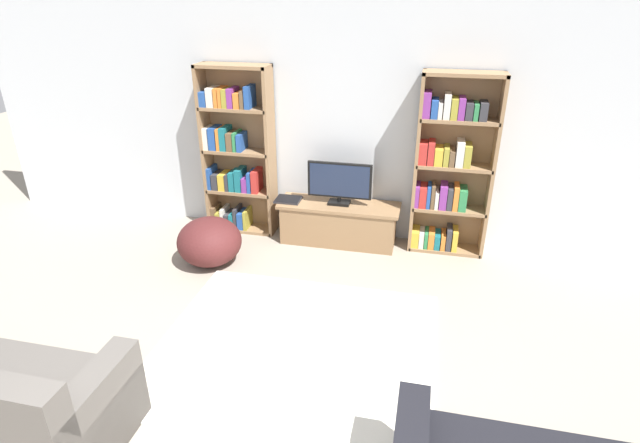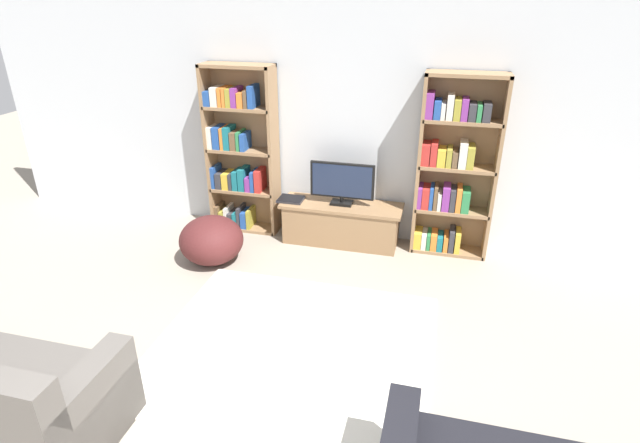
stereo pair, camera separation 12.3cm
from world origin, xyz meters
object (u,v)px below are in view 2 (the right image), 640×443
at_px(bookshelf_left, 240,153).
at_px(tv_stand, 341,223).
at_px(laptop, 291,199).
at_px(beanbag_ottoman, 211,240).
at_px(bookshelf_right, 453,170).
at_px(television, 342,183).

relative_size(bookshelf_left, tv_stand, 1.42).
bearing_deg(laptop, bookshelf_left, 167.97).
distance_m(laptop, beanbag_ottoman, 1.02).
height_order(bookshelf_left, beanbag_ottoman, bookshelf_left).
xyz_separation_m(bookshelf_left, beanbag_ottoman, (0.00, -0.89, -0.69)).
height_order(bookshelf_left, bookshelf_right, same).
xyz_separation_m(bookshelf_left, laptop, (0.65, -0.14, -0.46)).
bearing_deg(laptop, television, 3.38).
xyz_separation_m(laptop, beanbag_ottoman, (-0.65, -0.76, -0.23)).
relative_size(bookshelf_left, bookshelf_right, 1.00).
distance_m(bookshelf_left, tv_stand, 1.43).
height_order(bookshelf_left, tv_stand, bookshelf_left).
relative_size(tv_stand, television, 1.91).
height_order(television, laptop, television).
distance_m(bookshelf_left, laptop, 0.81).
bearing_deg(bookshelf_right, tv_stand, -174.62).
height_order(tv_stand, laptop, laptop).
xyz_separation_m(television, beanbag_ottoman, (-1.24, -0.79, -0.48)).
relative_size(bookshelf_left, laptop, 6.79).
height_order(bookshelf_right, tv_stand, bookshelf_right).
bearing_deg(bookshelf_right, beanbag_ottoman, -159.56).
bearing_deg(bookshelf_right, television, -174.90).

